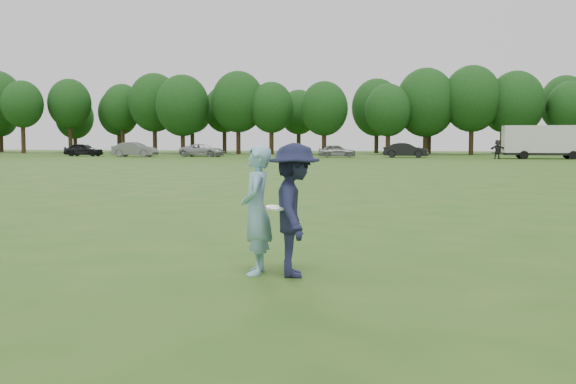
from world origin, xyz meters
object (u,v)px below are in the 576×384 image
at_px(car_f, 406,150).
at_px(player_far_d, 498,149).
at_px(car_c, 203,150).
at_px(car_b, 135,150).
at_px(defender, 294,210).
at_px(thrower, 256,210).
at_px(car_a, 84,150).
at_px(car_e, 337,151).
at_px(cargo_trailer, 546,140).

bearing_deg(car_f, player_far_d, -106.60).
bearing_deg(car_c, car_b, 113.53).
relative_size(defender, car_c, 0.38).
xyz_separation_m(thrower, car_c, (-19.87, 60.50, -0.23)).
distance_m(defender, car_a, 69.52).
bearing_deg(car_a, thrower, -152.34).
height_order(defender, car_f, defender).
xyz_separation_m(player_far_d, car_e, (-15.77, 3.03, -0.26)).
relative_size(car_b, cargo_trailer, 0.53).
bearing_deg(player_far_d, car_c, 150.05).
xyz_separation_m(player_far_d, car_c, (-30.26, 2.65, -0.25)).
height_order(thrower, defender, defender).
height_order(car_a, car_c, car_a).
relative_size(player_far_d, car_c, 0.38).
distance_m(car_a, car_c, 13.76).
relative_size(player_far_d, cargo_trailer, 0.21).
bearing_deg(player_far_d, car_e, 144.18).
bearing_deg(cargo_trailer, player_far_d, -168.78).
height_order(car_c, cargo_trailer, cargo_trailer).
bearing_deg(car_e, car_c, 85.11).
distance_m(car_b, cargo_trailer, 41.72).
height_order(defender, car_e, defender).
relative_size(car_f, cargo_trailer, 0.51).
height_order(thrower, cargo_trailer, cargo_trailer).
distance_m(player_far_d, car_b, 37.12).
bearing_deg(car_f, car_c, 94.15).
xyz_separation_m(car_b, cargo_trailer, (41.71, 0.31, 0.99)).
xyz_separation_m(defender, car_f, (1.16, 60.99, -0.18)).
bearing_deg(car_a, defender, -151.96).
bearing_deg(cargo_trailer, car_c, 177.14).
relative_size(thrower, car_a, 0.43).
height_order(car_b, car_c, car_b).
bearing_deg(thrower, cargo_trailer, 157.81).
distance_m(defender, car_e, 61.22).
height_order(defender, player_far_d, defender).
bearing_deg(defender, car_a, 17.66).
distance_m(defender, car_c, 63.90).
bearing_deg(car_b, car_e, -81.30).
xyz_separation_m(car_e, cargo_trailer, (20.36, -2.12, 1.11)).
height_order(player_far_d, car_f, player_far_d).
relative_size(thrower, car_e, 0.46).
relative_size(car_b, car_e, 1.21).
bearing_deg(car_a, car_c, -91.35).
height_order(player_far_d, car_b, player_far_d).
relative_size(car_e, car_f, 0.86).
bearing_deg(cargo_trailer, car_a, 177.97).
bearing_deg(car_e, defender, 179.17).
bearing_deg(thrower, car_f, 170.50).
height_order(thrower, car_e, thrower).
bearing_deg(defender, car_b, 13.21).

